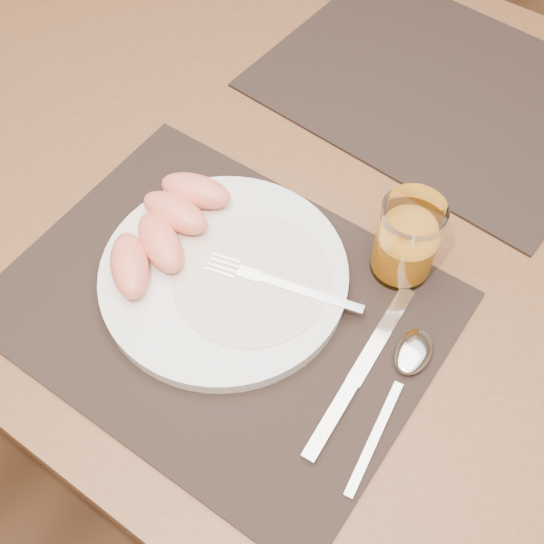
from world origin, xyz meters
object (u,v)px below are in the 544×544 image
(plate, at_px, (224,275))
(juice_glass, at_px, (406,242))
(table, at_px, (345,231))
(knife, at_px, (352,383))
(placemat_far, at_px, (439,88))
(fork, at_px, (270,281))
(placemat_near, at_px, (222,306))
(spoon, at_px, (408,364))

(plate, bearing_deg, juice_glass, 40.24)
(table, bearing_deg, knife, -58.25)
(placemat_far, height_order, juice_glass, juice_glass)
(fork, bearing_deg, knife, -18.41)
(table, xyz_separation_m, placemat_far, (0.00, 0.22, 0.09))
(placemat_far, height_order, knife, knife)
(placemat_near, relative_size, fork, 2.60)
(placemat_far, relative_size, spoon, 2.34)
(table, distance_m, knife, 0.27)
(plate, xyz_separation_m, juice_glass, (0.15, 0.13, 0.04))
(table, xyz_separation_m, juice_glass, (0.10, -0.07, 0.13))
(placemat_near, bearing_deg, placemat_far, 85.88)
(fork, relative_size, knife, 0.79)
(fork, bearing_deg, table, 91.28)
(placemat_far, distance_m, knife, 0.46)
(spoon, xyz_separation_m, juice_glass, (-0.07, 0.10, 0.04))
(plate, relative_size, knife, 1.22)
(placemat_far, height_order, spoon, spoon)
(knife, bearing_deg, placemat_near, -179.28)
(placemat_far, xyz_separation_m, knife, (0.13, -0.44, 0.00))
(placemat_near, relative_size, plate, 1.67)
(table, relative_size, placemat_near, 3.11)
(placemat_near, distance_m, juice_glass, 0.21)
(spoon, bearing_deg, fork, -178.11)
(placemat_far, xyz_separation_m, fork, (-0.00, -0.39, 0.02))
(placemat_near, xyz_separation_m, spoon, (0.20, 0.05, 0.01))
(fork, bearing_deg, placemat_near, -124.38)
(table, xyz_separation_m, fork, (0.00, -0.17, 0.11))
(plate, bearing_deg, knife, -8.19)
(placemat_far, relative_size, fork, 2.60)
(knife, relative_size, spoon, 1.15)
(table, relative_size, spoon, 7.29)
(placemat_far, distance_m, spoon, 0.42)
(table, distance_m, spoon, 0.26)
(plate, relative_size, spoon, 1.41)
(placemat_near, xyz_separation_m, placemat_far, (0.03, 0.44, 0.00))
(table, bearing_deg, spoon, -44.88)
(table, height_order, plate, plate)
(knife, bearing_deg, spoon, 54.73)
(table, distance_m, juice_glass, 0.18)
(placemat_far, bearing_deg, juice_glass, -70.88)
(spoon, bearing_deg, placemat_far, 113.02)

